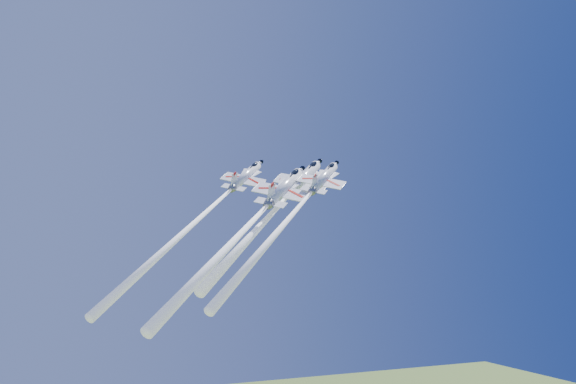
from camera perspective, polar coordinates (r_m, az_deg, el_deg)
name	(u,v)px	position (r m, az deg, el deg)	size (l,w,h in m)	color
jet_lead	(275,210)	(113.11, -1.20, -1.65)	(27.47, 27.72, 31.91)	white
jet_left	(198,219)	(111.02, -8.00, -2.43)	(28.92, 30.18, 35.69)	white
jet_right	(289,218)	(103.79, 0.13, -2.31)	(26.66, 27.55, 32.31)	white
jet_slot	(246,228)	(101.96, -3.75, -3.21)	(28.54, 29.06, 33.68)	white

